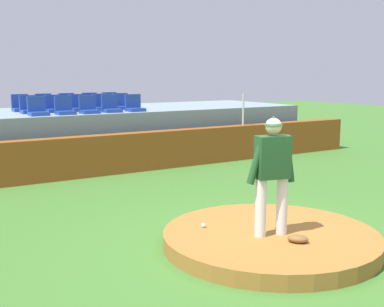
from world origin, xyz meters
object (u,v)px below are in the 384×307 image
(stadium_chair_6, at_px, (54,107))
(stadium_chair_8, at_px, (101,105))
(stadium_chair_9, at_px, (121,104))
(fielding_glove, at_px, (298,239))
(stadium_chair_10, at_px, (21,106))
(pitcher, at_px, (272,167))
(baseball, at_px, (203,225))
(stadium_chair_0, at_px, (38,110))
(stadium_chair_13, at_px, (91,104))
(stadium_chair_1, at_px, (65,109))
(stadium_chair_7, at_px, (78,106))
(stadium_chair_2, at_px, (89,108))
(stadium_chair_3, at_px, (111,107))
(stadium_chair_4, at_px, (134,106))
(stadium_chair_11, at_px, (44,105))
(stadium_chair_14, at_px, (111,103))
(stadium_chair_5, at_px, (29,108))
(stadium_chair_12, at_px, (68,104))

(stadium_chair_6, relative_size, stadium_chair_8, 1.00)
(stadium_chair_6, distance_m, stadium_chair_9, 2.10)
(fielding_glove, distance_m, stadium_chair_10, 10.28)
(pitcher, relative_size, baseball, 24.13)
(baseball, xyz_separation_m, stadium_chair_8, (1.48, 7.90, 1.41))
(stadium_chair_0, relative_size, stadium_chair_13, 1.00)
(baseball, xyz_separation_m, stadium_chair_1, (0.08, 7.01, 1.41))
(pitcher, relative_size, stadium_chair_13, 3.57)
(stadium_chair_7, bearing_deg, stadium_chair_6, 1.50)
(stadium_chair_8, bearing_deg, stadium_chair_2, 51.85)
(stadium_chair_3, distance_m, stadium_chair_4, 0.73)
(stadium_chair_11, bearing_deg, pitcher, 93.65)
(stadium_chair_14, bearing_deg, stadium_chair_8, 52.08)
(stadium_chair_6, bearing_deg, stadium_chair_13, -148.23)
(pitcher, bearing_deg, stadium_chair_7, 102.78)
(stadium_chair_0, bearing_deg, baseball, 95.19)
(fielding_glove, distance_m, stadium_chair_2, 8.40)
(stadium_chair_10, bearing_deg, fielding_glove, 98.07)
(stadium_chair_6, bearing_deg, pitcher, 93.92)
(stadium_chair_6, bearing_deg, stadium_chair_5, -0.53)
(baseball, bearing_deg, pitcher, -51.71)
(stadium_chair_8, relative_size, stadium_chair_14, 1.00)
(baseball, xyz_separation_m, stadium_chair_3, (1.44, 7.03, 1.41))
(baseball, bearing_deg, stadium_chair_5, 94.62)
(stadium_chair_4, bearing_deg, stadium_chair_12, -51.41)
(stadium_chair_4, height_order, stadium_chair_11, same)
(stadium_chair_7, xyz_separation_m, stadium_chair_13, (0.71, 0.86, 0.00))
(stadium_chair_6, xyz_separation_m, stadium_chair_10, (-0.72, 0.89, 0.00))
(stadium_chair_6, relative_size, stadium_chair_12, 1.00)
(stadium_chair_1, height_order, stadium_chair_9, same)
(stadium_chair_10, relative_size, stadium_chair_14, 1.00)
(stadium_chair_1, height_order, stadium_chair_7, same)
(stadium_chair_14, bearing_deg, fielding_glove, 82.07)
(baseball, height_order, stadium_chair_2, stadium_chair_2)
(fielding_glove, relative_size, stadium_chair_6, 0.60)
(fielding_glove, distance_m, stadium_chair_0, 8.56)
(stadium_chair_4, bearing_deg, stadium_chair_6, -23.11)
(stadium_chair_0, xyz_separation_m, stadium_chair_7, (1.42, 0.89, 0.00))
(fielding_glove, distance_m, stadium_chair_7, 9.32)
(stadium_chair_1, xyz_separation_m, stadium_chair_8, (1.40, 0.89, 0.00))
(fielding_glove, distance_m, stadium_chair_8, 9.33)
(baseball, xyz_separation_m, stadium_chair_6, (0.06, 7.90, 1.41))
(stadium_chair_1, xyz_separation_m, stadium_chair_14, (2.09, 1.78, 0.00))
(stadium_chair_6, relative_size, stadium_chair_10, 1.00)
(stadium_chair_4, xyz_separation_m, stadium_chair_11, (-2.13, 1.83, 0.00))
(baseball, relative_size, stadium_chair_4, 0.15)
(stadium_chair_13, bearing_deg, stadium_chair_14, -179.64)
(stadium_chair_2, relative_size, stadium_chair_11, 1.00)
(stadium_chair_3, distance_m, stadium_chair_5, 2.26)
(stadium_chair_0, distance_m, stadium_chair_14, 3.31)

